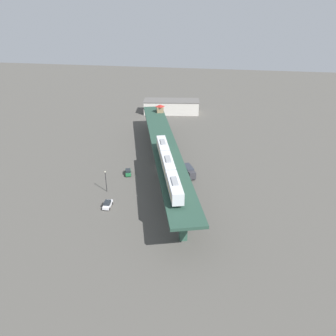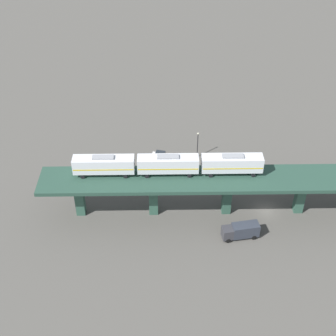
% 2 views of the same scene
% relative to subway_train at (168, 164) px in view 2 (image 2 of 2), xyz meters
% --- Properties ---
extents(ground_plane, '(400.00, 400.00, 0.00)m').
position_rel_subway_train_xyz_m(ground_plane, '(-4.69, 20.00, -11.53)').
color(ground_plane, '#4C4944').
extents(elevated_viaduct, '(35.08, 90.40, 8.99)m').
position_rel_subway_train_xyz_m(elevated_viaduct, '(-4.63, 19.81, -3.86)').
color(elevated_viaduct, '#244135').
rests_on(elevated_viaduct, ground).
extents(subway_train, '(13.62, 36.38, 4.45)m').
position_rel_subway_train_xyz_m(subway_train, '(0.00, 0.00, 0.00)').
color(subway_train, silver).
rests_on(subway_train, elevated_viaduct).
extents(street_car_green, '(3.05, 4.74, 1.89)m').
position_rel_subway_train_xyz_m(street_car_green, '(-15.91, 13.52, -10.59)').
color(street_car_green, '#1E6638').
rests_on(street_car_green, ground).
extents(street_car_white, '(2.10, 4.48, 1.89)m').
position_rel_subway_train_xyz_m(street_car_white, '(-16.12, -6.50, -10.59)').
color(street_car_white, silver).
rests_on(street_car_white, ground).
extents(delivery_truck, '(5.20, 7.45, 3.20)m').
position_rel_subway_train_xyz_m(delivery_truck, '(4.31, 16.03, -9.77)').
color(delivery_truck, '#333338').
rests_on(delivery_truck, ground).
extents(street_lamp, '(0.44, 0.44, 6.94)m').
position_rel_subway_train_xyz_m(street_lamp, '(-19.28, 1.71, -7.43)').
color(street_lamp, black).
rests_on(street_lamp, ground).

